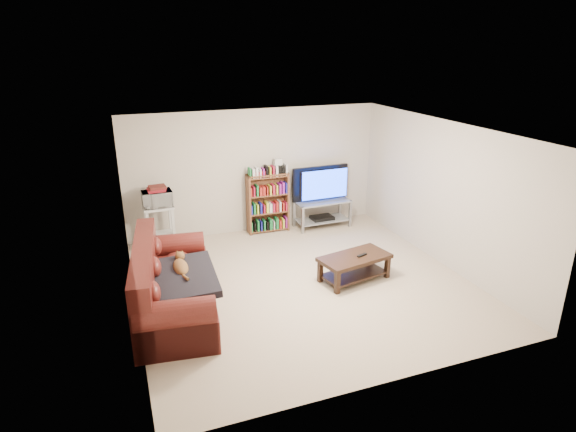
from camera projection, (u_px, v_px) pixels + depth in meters
name	position (u px, v px, depth m)	size (l,w,h in m)	color
floor	(303.00, 283.00, 7.55)	(5.00, 5.00, 0.00)	#CBB496
ceiling	(305.00, 130.00, 6.74)	(5.00, 5.00, 0.00)	white
wall_back	(255.00, 171.00, 9.35)	(5.00, 5.00, 0.00)	beige
wall_front	(395.00, 287.00, 4.94)	(5.00, 5.00, 0.00)	beige
wall_left	(128.00, 233.00, 6.32)	(5.00, 5.00, 0.00)	beige
wall_right	(443.00, 194.00, 7.97)	(5.00, 5.00, 0.00)	beige
sofa	(168.00, 289.00, 6.65)	(1.29, 2.45, 1.00)	#571B16
blanket	(181.00, 278.00, 6.47)	(0.91, 1.17, 0.10)	black
cat	(181.00, 267.00, 6.64)	(0.26, 0.64, 0.19)	brown
coffee_table	(354.00, 263.00, 7.58)	(1.21, 0.77, 0.41)	black
remote	(362.00, 255.00, 7.54)	(0.18, 0.05, 0.02)	black
tv_stand	(322.00, 209.00, 9.75)	(1.12, 0.53, 0.56)	#999EA3
television	(323.00, 184.00, 9.57)	(1.20, 0.16, 0.69)	black
dvd_player	(322.00, 218.00, 9.81)	(0.44, 0.31, 0.06)	black
bookshelf	(268.00, 202.00, 9.43)	(0.82, 0.26, 1.19)	brown
shelf_clutter	(272.00, 168.00, 9.24)	(0.60, 0.18, 0.28)	silver
microwave_stand	(159.00, 222.00, 8.61)	(0.53, 0.40, 0.83)	silver
microwave	(157.00, 199.00, 8.46)	(0.51, 0.35, 0.28)	silver
game_boxes	(156.00, 190.00, 8.40)	(0.30, 0.26, 0.05)	maroon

